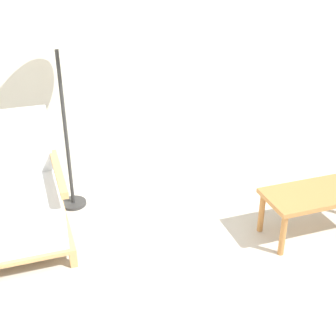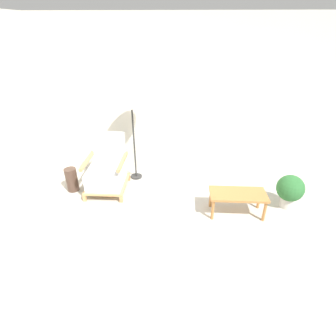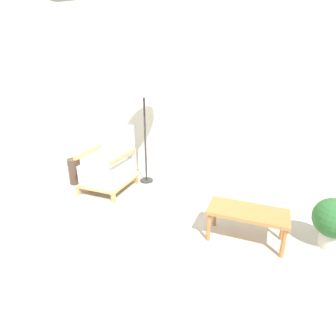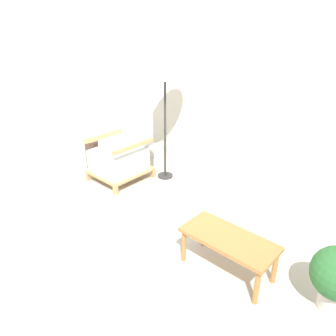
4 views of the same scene
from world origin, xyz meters
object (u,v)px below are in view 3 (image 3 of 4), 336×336
floor_lamp (144,87)px  vase (75,171)px  coffee_table (247,215)px  armchair (109,167)px  potted_plant (334,220)px

floor_lamp → vase: floor_lamp is taller
floor_lamp → coffee_table: bearing=-30.7°
vase → floor_lamp: bearing=25.5°
armchair → potted_plant: (2.90, -0.36, -0.02)m
armchair → vase: 0.62m
coffee_table → armchair: bearing=164.8°
vase → potted_plant: bearing=-4.9°
floor_lamp → potted_plant: size_ratio=3.02×
vase → armchair: bearing=6.0°
armchair → coffee_table: (2.08, -0.57, -0.03)m
floor_lamp → potted_plant: 2.85m
armchair → floor_lamp: floor_lamp is taller
floor_lamp → coffee_table: (1.67, -0.99, -1.16)m
vase → potted_plant: 3.51m
floor_lamp → vase: size_ratio=4.02×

